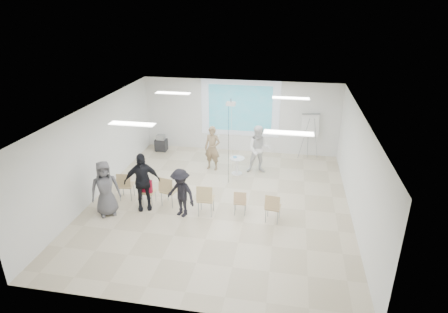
% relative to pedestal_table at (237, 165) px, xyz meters
% --- Properties ---
extents(floor, '(8.00, 9.00, 0.10)m').
position_rel_pedestal_table_xyz_m(floor, '(-0.23, -2.17, -0.42)').
color(floor, beige).
rests_on(floor, ground).
extents(ceiling, '(8.00, 9.00, 0.10)m').
position_rel_pedestal_table_xyz_m(ceiling, '(-0.23, -2.17, 2.68)').
color(ceiling, white).
rests_on(ceiling, wall_back).
extents(wall_back, '(8.00, 0.10, 3.00)m').
position_rel_pedestal_table_xyz_m(wall_back, '(-0.23, 2.38, 1.13)').
color(wall_back, silver).
rests_on(wall_back, floor).
extents(wall_left, '(0.10, 9.00, 3.00)m').
position_rel_pedestal_table_xyz_m(wall_left, '(-4.28, -2.17, 1.13)').
color(wall_left, silver).
rests_on(wall_left, floor).
extents(wall_right, '(0.10, 9.00, 3.00)m').
position_rel_pedestal_table_xyz_m(wall_right, '(3.82, -2.17, 1.13)').
color(wall_right, silver).
rests_on(wall_right, floor).
extents(projection_halo, '(3.20, 0.01, 2.30)m').
position_rel_pedestal_table_xyz_m(projection_halo, '(-0.23, 2.32, 1.48)').
color(projection_halo, silver).
rests_on(projection_halo, wall_back).
extents(projection_image, '(2.60, 0.01, 1.90)m').
position_rel_pedestal_table_xyz_m(projection_image, '(-0.23, 2.30, 1.48)').
color(projection_image, teal).
rests_on(projection_image, wall_back).
extents(pedestal_table, '(0.67, 0.67, 0.67)m').
position_rel_pedestal_table_xyz_m(pedestal_table, '(0.00, 0.00, 0.00)').
color(pedestal_table, white).
rests_on(pedestal_table, floor).
extents(player_left, '(0.77, 0.59, 1.90)m').
position_rel_pedestal_table_xyz_m(player_left, '(-0.97, 0.30, 0.58)').
color(player_left, '#8E7657').
rests_on(player_left, floor).
extents(player_right, '(1.05, 0.89, 1.98)m').
position_rel_pedestal_table_xyz_m(player_right, '(0.76, 0.33, 0.62)').
color(player_right, white).
rests_on(player_right, floor).
extents(controller_left, '(0.06, 0.12, 0.04)m').
position_rel_pedestal_table_xyz_m(controller_left, '(-0.79, 0.55, 0.88)').
color(controller_left, white).
rests_on(controller_left, player_left).
extents(controller_right, '(0.06, 0.13, 0.04)m').
position_rel_pedestal_table_xyz_m(controller_right, '(0.58, 0.58, 0.97)').
color(controller_right, white).
rests_on(controller_right, player_right).
extents(chair_far_left, '(0.51, 0.54, 0.95)m').
position_rel_pedestal_table_xyz_m(chair_far_left, '(-3.20, -2.51, 0.19)').
color(chair_far_left, tan).
rests_on(chair_far_left, floor).
extents(chair_left_mid, '(0.39, 0.42, 0.80)m').
position_rel_pedestal_table_xyz_m(chair_left_mid, '(-2.40, -2.67, 0.10)').
color(chair_left_mid, tan).
rests_on(chair_left_mid, floor).
extents(chair_left_inner, '(0.56, 0.59, 0.99)m').
position_rel_pedestal_table_xyz_m(chair_left_inner, '(-1.75, -2.63, 0.21)').
color(chair_left_inner, tan).
rests_on(chair_left_inner, floor).
extents(chair_center, '(0.48, 0.52, 1.00)m').
position_rel_pedestal_table_xyz_m(chair_center, '(-0.50, -2.97, 0.22)').
color(chair_center, tan).
rests_on(chair_center, floor).
extents(chair_right_inner, '(0.39, 0.42, 0.80)m').
position_rel_pedestal_table_xyz_m(chair_right_inner, '(0.50, -2.76, 0.10)').
color(chair_right_inner, tan).
rests_on(chair_right_inner, floor).
extents(chair_right_far, '(0.47, 0.50, 0.90)m').
position_rel_pedestal_table_xyz_m(chair_right_far, '(1.47, -3.00, 0.16)').
color(chair_right_far, tan).
rests_on(chair_right_far, floor).
extents(red_jacket, '(0.43, 0.12, 0.41)m').
position_rel_pedestal_table_xyz_m(red_jacket, '(-2.40, -2.82, 0.35)').
color(red_jacket, '#A9142E').
rests_on(red_jacket, chair_left_mid).
extents(laptop, '(0.41, 0.34, 0.03)m').
position_rel_pedestal_table_xyz_m(laptop, '(-1.73, -2.53, 0.16)').
color(laptop, black).
rests_on(laptop, chair_left_inner).
extents(audience_left, '(1.40, 1.15, 2.09)m').
position_rel_pedestal_table_xyz_m(audience_left, '(-2.45, -2.92, 0.67)').
color(audience_left, black).
rests_on(audience_left, floor).
extents(audience_mid, '(1.25, 1.00, 1.69)m').
position_rel_pedestal_table_xyz_m(audience_mid, '(-1.20, -3.10, 0.48)').
color(audience_mid, black).
rests_on(audience_mid, floor).
extents(audience_outer, '(1.11, 1.02, 1.90)m').
position_rel_pedestal_table_xyz_m(audience_outer, '(-3.39, -3.41, 0.58)').
color(audience_outer, '#5A595E').
rests_on(audience_outer, floor).
extents(flipchart_easel, '(0.80, 0.62, 1.87)m').
position_rel_pedestal_table_xyz_m(flipchart_easel, '(2.59, 2.00, 1.01)').
color(flipchart_easel, '#919399').
rests_on(flipchart_easel, floor).
extents(av_cart, '(0.48, 0.38, 0.71)m').
position_rel_pedestal_table_xyz_m(av_cart, '(-3.49, 1.71, -0.04)').
color(av_cart, black).
rests_on(av_cart, floor).
extents(ceiling_projector, '(0.30, 0.25, 3.00)m').
position_rel_pedestal_table_xyz_m(ceiling_projector, '(-0.14, -0.68, 2.32)').
color(ceiling_projector, white).
rests_on(ceiling_projector, ceiling).
extents(fluor_panel_nw, '(1.20, 0.30, 0.02)m').
position_rel_pedestal_table_xyz_m(fluor_panel_nw, '(-2.23, -0.17, 2.60)').
color(fluor_panel_nw, white).
rests_on(fluor_panel_nw, ceiling).
extents(fluor_panel_ne, '(1.20, 0.30, 0.02)m').
position_rel_pedestal_table_xyz_m(fluor_panel_ne, '(1.77, -0.17, 2.60)').
color(fluor_panel_ne, white).
rests_on(fluor_panel_ne, ceiling).
extents(fluor_panel_sw, '(1.20, 0.30, 0.02)m').
position_rel_pedestal_table_xyz_m(fluor_panel_sw, '(-2.23, -3.67, 2.60)').
color(fluor_panel_sw, white).
rests_on(fluor_panel_sw, ceiling).
extents(fluor_panel_se, '(1.20, 0.30, 0.02)m').
position_rel_pedestal_table_xyz_m(fluor_panel_se, '(1.77, -3.67, 2.60)').
color(fluor_panel_se, white).
rests_on(fluor_panel_se, ceiling).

